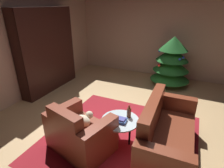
{
  "coord_description": "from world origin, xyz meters",
  "views": [
    {
      "loc": [
        1.14,
        -2.95,
        2.27
      ],
      "look_at": [
        -0.14,
        -0.16,
        0.91
      ],
      "focal_mm": 29.35,
      "sensor_mm": 36.0,
      "label": 1
    }
  ],
  "objects_px": {
    "armchair_red": "(80,133)",
    "coffee_table": "(120,122)",
    "couch_red": "(165,136)",
    "book_stack_on_table": "(120,120)",
    "decorated_tree": "(172,61)",
    "bottle_on_table": "(129,112)",
    "bookshelf_unit": "(51,51)"
  },
  "relations": [
    {
      "from": "armchair_red",
      "to": "coffee_table",
      "type": "bearing_deg",
      "value": 37.94
    },
    {
      "from": "armchair_red",
      "to": "couch_red",
      "type": "bearing_deg",
      "value": 21.54
    },
    {
      "from": "book_stack_on_table",
      "to": "decorated_tree",
      "type": "relative_size",
      "value": 0.15
    },
    {
      "from": "bottle_on_table",
      "to": "bookshelf_unit",
      "type": "bearing_deg",
      "value": 155.44
    },
    {
      "from": "couch_red",
      "to": "coffee_table",
      "type": "relative_size",
      "value": 2.6
    },
    {
      "from": "couch_red",
      "to": "coffee_table",
      "type": "bearing_deg",
      "value": -173.37
    },
    {
      "from": "coffee_table",
      "to": "book_stack_on_table",
      "type": "relative_size",
      "value": 2.95
    },
    {
      "from": "couch_red",
      "to": "book_stack_on_table",
      "type": "xyz_separation_m",
      "value": [
        -0.73,
        -0.14,
        0.19
      ]
    },
    {
      "from": "bottle_on_table",
      "to": "decorated_tree",
      "type": "distance_m",
      "value": 2.82
    },
    {
      "from": "book_stack_on_table",
      "to": "bottle_on_table",
      "type": "bearing_deg",
      "value": 67.87
    },
    {
      "from": "couch_red",
      "to": "book_stack_on_table",
      "type": "distance_m",
      "value": 0.76
    },
    {
      "from": "couch_red",
      "to": "bottle_on_table",
      "type": "bearing_deg",
      "value": 174.95
    },
    {
      "from": "coffee_table",
      "to": "bottle_on_table",
      "type": "relative_size",
      "value": 2.84
    },
    {
      "from": "bookshelf_unit",
      "to": "armchair_red",
      "type": "distance_m",
      "value": 2.89
    },
    {
      "from": "armchair_red",
      "to": "bookshelf_unit",
      "type": "bearing_deg",
      "value": 139.04
    },
    {
      "from": "coffee_table",
      "to": "bookshelf_unit",
      "type": "bearing_deg",
      "value": 152.11
    },
    {
      "from": "bookshelf_unit",
      "to": "armchair_red",
      "type": "bearing_deg",
      "value": -40.96
    },
    {
      "from": "armchair_red",
      "to": "book_stack_on_table",
      "type": "relative_size",
      "value": 5.36
    },
    {
      "from": "couch_red",
      "to": "decorated_tree",
      "type": "relative_size",
      "value": 1.16
    },
    {
      "from": "armchair_red",
      "to": "couch_red",
      "type": "height_order",
      "value": "couch_red"
    },
    {
      "from": "bottle_on_table",
      "to": "book_stack_on_table",
      "type": "bearing_deg",
      "value": -112.13
    },
    {
      "from": "coffee_table",
      "to": "book_stack_on_table",
      "type": "distance_m",
      "value": 0.1
    },
    {
      "from": "book_stack_on_table",
      "to": "bottle_on_table",
      "type": "height_order",
      "value": "bottle_on_table"
    },
    {
      "from": "couch_red",
      "to": "coffee_table",
      "type": "height_order",
      "value": "couch_red"
    },
    {
      "from": "armchair_red",
      "to": "coffee_table",
      "type": "xyz_separation_m",
      "value": [
        0.54,
        0.42,
        0.11
      ]
    },
    {
      "from": "coffee_table",
      "to": "decorated_tree",
      "type": "relative_size",
      "value": 0.45
    },
    {
      "from": "bookshelf_unit",
      "to": "decorated_tree",
      "type": "bearing_deg",
      "value": 26.93
    },
    {
      "from": "armchair_red",
      "to": "book_stack_on_table",
      "type": "bearing_deg",
      "value": 33.4
    },
    {
      "from": "coffee_table",
      "to": "bottle_on_table",
      "type": "height_order",
      "value": "bottle_on_table"
    },
    {
      "from": "book_stack_on_table",
      "to": "decorated_tree",
      "type": "xyz_separation_m",
      "value": [
        0.37,
        2.99,
        0.23
      ]
    },
    {
      "from": "coffee_table",
      "to": "armchair_red",
      "type": "bearing_deg",
      "value": -142.06
    },
    {
      "from": "armchair_red",
      "to": "bottle_on_table",
      "type": "distance_m",
      "value": 0.9
    }
  ]
}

